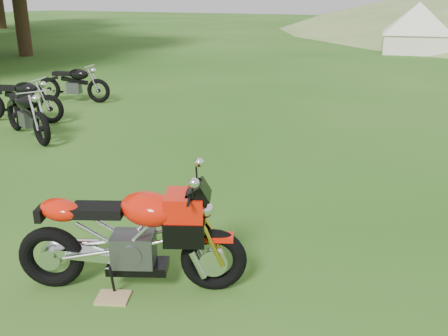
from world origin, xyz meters
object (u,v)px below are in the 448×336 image
at_px(sport_motorcycle, 130,229).
at_px(tent_left, 417,25).
at_px(vintage_moto_d, 73,82).
at_px(vintage_moto_c, 19,99).
at_px(plywood_board, 113,298).
at_px(vintage_moto_b, 26,111).

height_order(sport_motorcycle, tent_left, tent_left).
distance_m(vintage_moto_d, tent_left, 15.97).
xyz_separation_m(vintage_moto_c, vintage_moto_d, (-0.43, 2.00, -0.01)).
relative_size(plywood_board, vintage_moto_d, 0.15).
relative_size(plywood_board, vintage_moto_c, 0.15).
distance_m(sport_motorcycle, plywood_board, 0.59).
height_order(vintage_moto_b, vintage_moto_d, vintage_moto_b).
bearing_deg(vintage_moto_c, sport_motorcycle, -50.72).
xyz_separation_m(plywood_board, vintage_moto_b, (-4.45, 3.35, 0.47)).
distance_m(sport_motorcycle, vintage_moto_d, 8.41).
bearing_deg(sport_motorcycle, tent_left, 65.69).
bearing_deg(sport_motorcycle, vintage_moto_b, 121.13).
distance_m(sport_motorcycle, vintage_moto_c, 6.79).
distance_m(sport_motorcycle, vintage_moto_b, 5.48).
xyz_separation_m(vintage_moto_b, vintage_moto_c, (-1.04, 0.81, -0.01)).
distance_m(plywood_board, vintage_moto_b, 5.59).
height_order(vintage_moto_c, tent_left, tent_left).
bearing_deg(vintage_moto_c, plywood_board, -52.51).
relative_size(vintage_moto_b, tent_left, 0.68).
xyz_separation_m(plywood_board, vintage_moto_d, (-5.92, 6.15, 0.45)).
relative_size(sport_motorcycle, vintage_moto_b, 1.02).
bearing_deg(vintage_moto_d, vintage_moto_c, -93.44).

